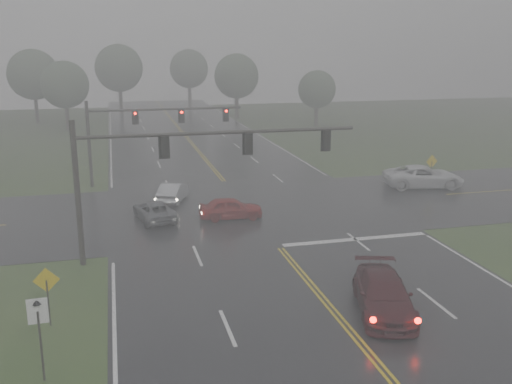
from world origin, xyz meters
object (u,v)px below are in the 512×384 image
object	(u,v)px
sedan_maroon	(383,312)
signal_gantry_far	(138,125)
sedan_silver	(173,202)
pickup_white	(423,187)
car_grey	(155,220)
signal_gantry_near	(170,160)
sedan_red	(231,219)

from	to	relation	value
sedan_maroon	signal_gantry_far	xyz separation A→B (m)	(-8.47, 25.02, 4.63)
sedan_silver	pickup_white	bearing A→B (deg)	-161.66
car_grey	signal_gantry_far	size ratio (longest dim) A/B	0.36
sedan_silver	signal_gantry_far	bearing A→B (deg)	-51.77
signal_gantry_near	signal_gantry_far	xyz separation A→B (m)	(-0.80, 16.59, -0.47)
car_grey	signal_gantry_near	distance (m)	8.38
sedan_maroon	sedan_silver	size ratio (longest dim) A/B	1.27
sedan_maroon	car_grey	world-z (taller)	sedan_maroon
pickup_white	car_grey	bearing A→B (deg)	109.81
sedan_maroon	sedan_red	distance (m)	14.61
sedan_maroon	signal_gantry_far	size ratio (longest dim) A/B	0.43
pickup_white	sedan_red	bearing A→B (deg)	115.50
sedan_red	sedan_maroon	bearing A→B (deg)	-162.33
signal_gantry_near	signal_gantry_far	world-z (taller)	signal_gantry_near
sedan_maroon	sedan_red	bearing A→B (deg)	120.06
pickup_white	signal_gantry_near	bearing A→B (deg)	126.76
sedan_red	signal_gantry_far	bearing A→B (deg)	28.98
sedan_red	signal_gantry_near	bearing A→B (deg)	147.79
sedan_maroon	signal_gantry_far	world-z (taller)	signal_gantry_far
sedan_red	car_grey	size ratio (longest dim) A/B	0.93
sedan_silver	signal_gantry_near	world-z (taller)	signal_gantry_near
sedan_maroon	pickup_white	xyz separation A→B (m)	(12.56, 18.64, 0.00)
sedan_silver	signal_gantry_far	distance (m)	7.71
car_grey	signal_gantry_far	bearing A→B (deg)	-98.92
car_grey	signal_gantry_near	size ratio (longest dim) A/B	0.30
car_grey	signal_gantry_near	xyz separation A→B (m)	(0.45, -6.63, 5.11)
sedan_maroon	pickup_white	bearing A→B (deg)	72.46
sedan_maroon	car_grey	size ratio (longest dim) A/B	1.20
car_grey	pickup_white	world-z (taller)	pickup_white
sedan_maroon	car_grey	xyz separation A→B (m)	(-8.12, 15.05, 0.00)
sedan_silver	car_grey	distance (m)	4.41
car_grey	signal_gantry_far	xyz separation A→B (m)	(-0.35, 9.96, 4.63)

